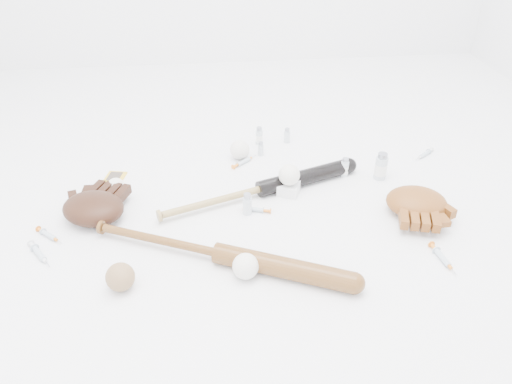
{
  "coord_description": "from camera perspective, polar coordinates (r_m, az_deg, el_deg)",
  "views": [
    {
      "loc": [
        -0.18,
        -1.41,
        1.0
      ],
      "look_at": [
        -0.02,
        -0.01,
        0.06
      ],
      "focal_mm": 35.0,
      "sensor_mm": 36.0,
      "label": 1
    }
  ],
  "objects": [
    {
      "name": "vial_1",
      "position": [
        2.12,
        3.56,
        6.48
      ],
      "size": [
        0.03,
        0.03,
        0.06
      ],
      "primitive_type": "cylinder",
      "color": "silver",
      "rests_on": "ground"
    },
    {
      "name": "vial_5",
      "position": [
        2.11,
        0.36,
        6.46
      ],
      "size": [
        0.03,
        0.03,
        0.08
      ],
      "primitive_type": "cylinder",
      "color": "silver",
      "rests_on": "ground"
    },
    {
      "name": "syringe_4",
      "position": [
        2.14,
        18.72,
        4.12
      ],
      "size": [
        0.12,
        0.1,
        0.02
      ],
      "primitive_type": null,
      "rotation": [
        0.0,
        0.0,
        3.79
      ],
      "color": "#ADBCC6",
      "rests_on": "ground"
    },
    {
      "name": "baseball_on_pedestal",
      "position": [
        1.76,
        3.82,
        1.96
      ],
      "size": [
        0.08,
        0.08,
        0.08
      ],
      "primitive_type": "sphere",
      "color": "white",
      "rests_on": "pedestal"
    },
    {
      "name": "baseball_aged",
      "position": [
        1.45,
        -15.25,
        -9.35
      ],
      "size": [
        0.08,
        0.08,
        0.08
      ],
      "primitive_type": "sphere",
      "color": "olive",
      "rests_on": "ground"
    },
    {
      "name": "vial_0",
      "position": [
        2.02,
        0.55,
        4.97
      ],
      "size": [
        0.02,
        0.02,
        0.06
      ],
      "primitive_type": "cylinder",
      "color": "silver",
      "rests_on": "ground"
    },
    {
      "name": "vial_2",
      "position": [
        1.91,
        10.1,
        2.82
      ],
      "size": [
        0.03,
        0.03,
        0.08
      ],
      "primitive_type": "cylinder",
      "color": "silver",
      "rests_on": "ground"
    },
    {
      "name": "syringe_2",
      "position": [
        1.97,
        -1.42,
        3.49
      ],
      "size": [
        0.12,
        0.11,
        0.02
      ],
      "primitive_type": null,
      "rotation": [
        0.0,
        0.0,
        0.71
      ],
      "color": "#ADBCC6",
      "rests_on": "ground"
    },
    {
      "name": "bat_wood",
      "position": [
        1.49,
        -4.33,
        -6.98
      ],
      "size": [
        0.8,
        0.41,
        0.06
      ],
      "primitive_type": null,
      "rotation": [
        0.0,
        0.0,
        -0.43
      ],
      "color": "brown",
      "rests_on": "ground"
    },
    {
      "name": "glove_dark",
      "position": [
        1.73,
        -18.11,
        -1.75
      ],
      "size": [
        0.32,
        0.32,
        0.09
      ],
      "primitive_type": null,
      "rotation": [
        0.0,
        0.0,
        -0.39
      ],
      "color": "black",
      "rests_on": "ground"
    },
    {
      "name": "baseball_upper",
      "position": [
        2.0,
        -1.86,
        4.86
      ],
      "size": [
        0.08,
        0.08,
        0.08
      ],
      "primitive_type": "sphere",
      "color": "white",
      "rests_on": "ground"
    },
    {
      "name": "syringe_3",
      "position": [
        1.6,
        20.54,
        -7.06
      ],
      "size": [
        0.05,
        0.16,
        0.02
      ],
      "primitive_type": null,
      "rotation": [
        0.0,
        0.0,
        -1.45
      ],
      "color": "#ADBCC6",
      "rests_on": "ground"
    },
    {
      "name": "vial_4",
      "position": [
        1.67,
        -1.0,
        -1.35
      ],
      "size": [
        0.03,
        0.03,
        0.08
      ],
      "primitive_type": "cylinder",
      "color": "silver",
      "rests_on": "ground"
    },
    {
      "name": "glove_tan",
      "position": [
        1.76,
        17.88,
        -1.1
      ],
      "size": [
        0.3,
        0.3,
        0.09
      ],
      "primitive_type": null,
      "rotation": [
        0.0,
        0.0,
        2.86
      ],
      "color": "brown",
      "rests_on": "ground"
    },
    {
      "name": "trading_card",
      "position": [
        1.95,
        -15.9,
        1.49
      ],
      "size": [
        0.09,
        0.11,
        0.01
      ],
      "primitive_type": "cube",
      "rotation": [
        0.0,
        0.0,
        -0.22
      ],
      "color": "gold",
      "rests_on": "ground"
    },
    {
      "name": "vial_3",
      "position": [
        1.91,
        14.1,
        2.9
      ],
      "size": [
        0.04,
        0.04,
        0.11
      ],
      "primitive_type": "cylinder",
      "color": "silver",
      "rests_on": "ground"
    },
    {
      "name": "syringe_5",
      "position": [
        1.72,
        -22.59,
        -4.59
      ],
      "size": [
        0.12,
        0.11,
        0.02
      ],
      "primitive_type": null,
      "rotation": [
        0.0,
        0.0,
        -0.74
      ],
      "color": "#ADBCC6",
      "rests_on": "ground"
    },
    {
      "name": "pedestal",
      "position": [
        1.79,
        3.75,
        0.39
      ],
      "size": [
        0.09,
        0.09,
        0.04
      ],
      "primitive_type": "cube",
      "rotation": [
        0.0,
        0.0,
        -0.41
      ],
      "color": "white",
      "rests_on": "ground"
    },
    {
      "name": "syringe_1",
      "position": [
        1.7,
        -0.17,
        -2.01
      ],
      "size": [
        0.13,
        0.06,
        0.02
      ],
      "primitive_type": null,
      "rotation": [
        0.0,
        0.0,
        2.85
      ],
      "color": "#ADBCC6",
      "rests_on": "ground"
    },
    {
      "name": "syringe_0",
      "position": [
        1.65,
        -23.53,
        -6.48
      ],
      "size": [
        0.11,
        0.15,
        0.02
      ],
      "primitive_type": null,
      "rotation": [
        0.0,
        0.0,
        -0.95
      ],
      "color": "#ADBCC6",
      "rests_on": "ground"
    },
    {
      "name": "baseball_left",
      "position": [
        1.84,
        -15.71,
        0.57
      ],
      "size": [
        0.07,
        0.07,
        0.07
      ],
      "primitive_type": "sphere",
      "color": "white",
      "rests_on": "ground"
    },
    {
      "name": "bat_dark",
      "position": [
        1.77,
        0.56,
        0.36
      ],
      "size": [
        0.77,
        0.32,
        0.06
      ],
      "primitive_type": null,
      "rotation": [
        0.0,
        0.0,
        0.34
      ],
      "color": "black",
      "rests_on": "ground"
    },
    {
      "name": "baseball_mid",
      "position": [
        1.43,
        -1.2,
        -8.48
      ],
      "size": [
        0.08,
        0.08,
        0.08
      ],
      "primitive_type": "sphere",
      "color": "white",
      "rests_on": "ground"
    }
  ]
}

